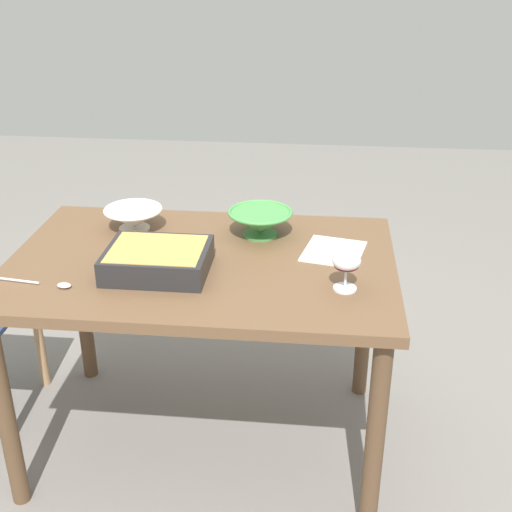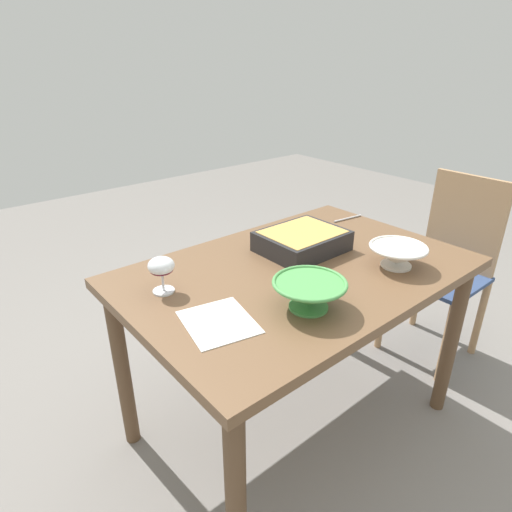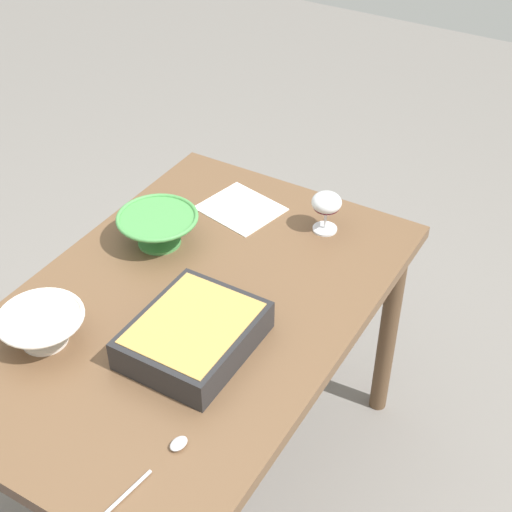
{
  "view_description": "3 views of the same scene",
  "coord_description": "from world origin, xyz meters",
  "px_view_note": "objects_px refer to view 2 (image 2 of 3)",
  "views": [
    {
      "loc": [
        -0.38,
        1.96,
        1.71
      ],
      "look_at": [
        -0.19,
        0.12,
        0.83
      ],
      "focal_mm": 47.19,
      "sensor_mm": 36.0,
      "label": 1
    },
    {
      "loc": [
        -1.03,
        -0.99,
        1.46
      ],
      "look_at": [
        -0.11,
        0.11,
        0.79
      ],
      "focal_mm": 30.4,
      "sensor_mm": 36.0,
      "label": 2
    },
    {
      "loc": [
        1.15,
        0.88,
        2.04
      ],
      "look_at": [
        -0.19,
        0.09,
        0.82
      ],
      "focal_mm": 52.81,
      "sensor_mm": 36.0,
      "label": 3
    }
  ],
  "objects_px": {
    "chair": "(448,262)",
    "wine_glass": "(161,268)",
    "dining_table": "(298,290)",
    "serving_spoon": "(331,222)",
    "mixing_bowl": "(397,255)",
    "small_bowl": "(309,293)",
    "napkin": "(219,322)",
    "casserole_dish": "(302,240)"
  },
  "relations": [
    {
      "from": "casserole_dish",
      "to": "mixing_bowl",
      "type": "xyz_separation_m",
      "value": [
        0.16,
        -0.32,
        0.0
      ]
    },
    {
      "from": "casserole_dish",
      "to": "napkin",
      "type": "bearing_deg",
      "value": -159.42
    },
    {
      "from": "wine_glass",
      "to": "serving_spoon",
      "type": "height_order",
      "value": "wine_glass"
    },
    {
      "from": "napkin",
      "to": "chair",
      "type": "bearing_deg",
      "value": 0.39
    },
    {
      "from": "mixing_bowl",
      "to": "casserole_dish",
      "type": "bearing_deg",
      "value": 117.05
    },
    {
      "from": "chair",
      "to": "casserole_dish",
      "type": "height_order",
      "value": "chair"
    },
    {
      "from": "dining_table",
      "to": "wine_glass",
      "type": "distance_m",
      "value": 0.52
    },
    {
      "from": "chair",
      "to": "mixing_bowl",
      "type": "bearing_deg",
      "value": -169.93
    },
    {
      "from": "chair",
      "to": "wine_glass",
      "type": "distance_m",
      "value": 1.52
    },
    {
      "from": "mixing_bowl",
      "to": "small_bowl",
      "type": "bearing_deg",
      "value": 179.35
    },
    {
      "from": "chair",
      "to": "wine_glass",
      "type": "height_order",
      "value": "chair"
    },
    {
      "from": "small_bowl",
      "to": "serving_spoon",
      "type": "xyz_separation_m",
      "value": [
        0.61,
        0.44,
        -0.05
      ]
    },
    {
      "from": "mixing_bowl",
      "to": "dining_table",
      "type": "bearing_deg",
      "value": 142.37
    },
    {
      "from": "dining_table",
      "to": "mixing_bowl",
      "type": "distance_m",
      "value": 0.39
    },
    {
      "from": "casserole_dish",
      "to": "small_bowl",
      "type": "distance_m",
      "value": 0.43
    },
    {
      "from": "wine_glass",
      "to": "mixing_bowl",
      "type": "xyz_separation_m",
      "value": [
        0.75,
        -0.38,
        -0.04
      ]
    },
    {
      "from": "small_bowl",
      "to": "serving_spoon",
      "type": "distance_m",
      "value": 0.76
    },
    {
      "from": "wine_glass",
      "to": "serving_spoon",
      "type": "relative_size",
      "value": 0.45
    },
    {
      "from": "serving_spoon",
      "to": "napkin",
      "type": "height_order",
      "value": "serving_spoon"
    },
    {
      "from": "dining_table",
      "to": "serving_spoon",
      "type": "xyz_separation_m",
      "value": [
        0.44,
        0.23,
        0.1
      ]
    },
    {
      "from": "wine_glass",
      "to": "casserole_dish",
      "type": "height_order",
      "value": "wine_glass"
    },
    {
      "from": "small_bowl",
      "to": "napkin",
      "type": "distance_m",
      "value": 0.29
    },
    {
      "from": "casserole_dish",
      "to": "dining_table",
      "type": "bearing_deg",
      "value": -139.09
    },
    {
      "from": "mixing_bowl",
      "to": "serving_spoon",
      "type": "bearing_deg",
      "value": 71.22
    },
    {
      "from": "dining_table",
      "to": "chair",
      "type": "relative_size",
      "value": 1.36
    },
    {
      "from": "wine_glass",
      "to": "napkin",
      "type": "relative_size",
      "value": 0.57
    },
    {
      "from": "serving_spoon",
      "to": "chair",
      "type": "bearing_deg",
      "value": -30.31
    },
    {
      "from": "casserole_dish",
      "to": "serving_spoon",
      "type": "height_order",
      "value": "casserole_dish"
    },
    {
      "from": "serving_spoon",
      "to": "napkin",
      "type": "relative_size",
      "value": 1.24
    },
    {
      "from": "dining_table",
      "to": "small_bowl",
      "type": "bearing_deg",
      "value": -128.86
    },
    {
      "from": "chair",
      "to": "napkin",
      "type": "bearing_deg",
      "value": -179.61
    },
    {
      "from": "small_bowl",
      "to": "napkin",
      "type": "xyz_separation_m",
      "value": [
        -0.26,
        0.11,
        -0.05
      ]
    },
    {
      "from": "wine_glass",
      "to": "small_bowl",
      "type": "relative_size",
      "value": 0.54
    },
    {
      "from": "mixing_bowl",
      "to": "serving_spoon",
      "type": "xyz_separation_m",
      "value": [
        0.15,
        0.45,
        -0.04
      ]
    },
    {
      "from": "mixing_bowl",
      "to": "small_bowl",
      "type": "height_order",
      "value": "small_bowl"
    },
    {
      "from": "wine_glass",
      "to": "serving_spoon",
      "type": "distance_m",
      "value": 0.91
    },
    {
      "from": "wine_glass",
      "to": "mixing_bowl",
      "type": "distance_m",
      "value": 0.84
    },
    {
      "from": "napkin",
      "to": "serving_spoon",
      "type": "bearing_deg",
      "value": 21.0
    },
    {
      "from": "dining_table",
      "to": "casserole_dish",
      "type": "height_order",
      "value": "casserole_dish"
    },
    {
      "from": "mixing_bowl",
      "to": "small_bowl",
      "type": "distance_m",
      "value": 0.46
    },
    {
      "from": "dining_table",
      "to": "small_bowl",
      "type": "xyz_separation_m",
      "value": [
        -0.17,
        -0.21,
        0.15
      ]
    },
    {
      "from": "chair",
      "to": "small_bowl",
      "type": "height_order",
      "value": "chair"
    }
  ]
}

